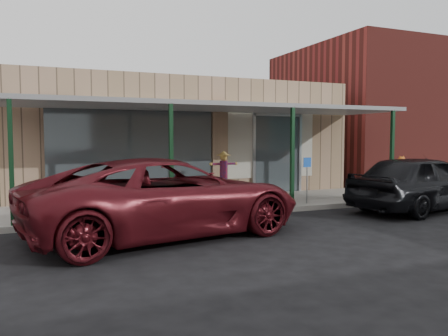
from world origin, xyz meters
name	(u,v)px	position (x,y,z in m)	size (l,w,h in m)	color
ground	(273,231)	(0.00, 0.00, 0.00)	(120.00, 120.00, 0.00)	black
sidewalk	(216,205)	(0.00, 3.60, 0.07)	(40.00, 3.20, 0.15)	gray
storefront	(174,139)	(0.00, 8.16, 2.09)	(12.00, 6.25, 4.20)	#A27F63
awning	(216,108)	(0.00, 3.56, 3.01)	(12.00, 3.00, 3.04)	gray
block_buildings_near	(212,100)	(2.01, 9.20, 3.77)	(61.00, 8.00, 8.00)	maroon
barrel_scarecrow	(224,184)	(0.35, 3.82, 0.68)	(0.94, 0.74, 1.57)	#462A1C
barrel_pumpkin	(218,194)	(0.23, 3.98, 0.37)	(0.66, 0.66, 0.62)	#462A1C
handicap_sign	(307,174)	(2.47, 2.40, 1.04)	(0.29, 0.06, 1.38)	gray
parked_sedan	(421,183)	(5.28, 0.76, 0.83)	(5.11, 2.76, 1.65)	black
car_maroon	(167,197)	(-2.37, 0.47, 0.85)	(2.81, 6.09, 1.69)	#561118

